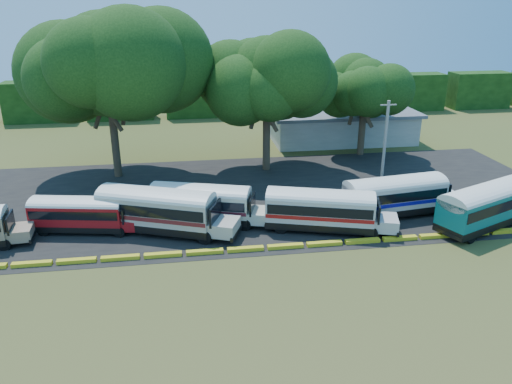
{
  "coord_description": "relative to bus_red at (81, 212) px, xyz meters",
  "views": [
    {
      "loc": [
        -2.58,
        -31.57,
        17.24
      ],
      "look_at": [
        3.03,
        6.0,
        2.69
      ],
      "focal_mm": 35.0,
      "sensor_mm": 36.0,
      "label": 1
    }
  ],
  "objects": [
    {
      "name": "utility_pole",
      "position": [
        28.11,
        7.63,
        2.6
      ],
      "size": [
        1.6,
        0.3,
        8.32
      ],
      "color": "gray",
      "rests_on": "ground"
    },
    {
      "name": "curb",
      "position": [
        10.95,
        -5.28,
        -1.52
      ],
      "size": [
        53.7,
        0.45,
        0.3
      ],
      "color": "yellow",
      "rests_on": "ground"
    },
    {
      "name": "ground",
      "position": [
        10.95,
        -6.28,
        -1.67
      ],
      "size": [
        160.0,
        160.0,
        0.0
      ],
      "primitive_type": "plane",
      "color": "#3B4F1A",
      "rests_on": "ground"
    },
    {
      "name": "bus_teal",
      "position": [
        32.34,
        -4.01,
        0.43
      ],
      "size": [
        11.31,
        6.94,
        3.66
      ],
      "rotation": [
        0.0,
        0.0,
        0.41
      ],
      "color": "black",
      "rests_on": "ground"
    },
    {
      "name": "bus_white_red",
      "position": [
        18.99,
        -2.62,
        0.26
      ],
      "size": [
        10.68,
        5.49,
        3.42
      ],
      "rotation": [
        0.0,
        0.0,
        -0.3
      ],
      "color": "black",
      "rests_on": "ground"
    },
    {
      "name": "tree_center",
      "position": [
        17.17,
        13.46,
        8.53
      ],
      "size": [
        10.54,
        10.54,
        14.11
      ],
      "color": "#3B271D",
      "rests_on": "ground"
    },
    {
      "name": "tree_east",
      "position": [
        29.33,
        17.44,
        6.51
      ],
      "size": [
        8.39,
        8.39,
        11.32
      ],
      "color": "#3B271D",
      "rests_on": "ground"
    },
    {
      "name": "bus_cream_east",
      "position": [
        9.67,
        0.33,
        0.19
      ],
      "size": [
        10.28,
        5.34,
        3.29
      ],
      "rotation": [
        0.0,
        0.0,
        -0.3
      ],
      "color": "black",
      "rests_on": "ground"
    },
    {
      "name": "terminal_building",
      "position": [
        28.95,
        23.72,
        0.36
      ],
      "size": [
        19.0,
        9.0,
        4.0
      ],
      "color": "beige",
      "rests_on": "ground"
    },
    {
      "name": "bus_cream_west",
      "position": [
        6.19,
        -1.09,
        0.4
      ],
      "size": [
        11.37,
        6.71,
        3.67
      ],
      "rotation": [
        0.0,
        0.0,
        -0.38
      ],
      "color": "black",
      "rests_on": "ground"
    },
    {
      "name": "bus_white_blue",
      "position": [
        26.04,
        -0.64,
        0.3
      ],
      "size": [
        10.87,
        4.06,
        3.49
      ],
      "rotation": [
        0.0,
        0.0,
        0.14
      ],
      "color": "black",
      "rests_on": "ground"
    },
    {
      "name": "asphalt_strip",
      "position": [
        11.95,
        5.72,
        -1.66
      ],
      "size": [
        64.0,
        24.0,
        0.02
      ],
      "primitive_type": "cube",
      "color": "black",
      "rests_on": "ground"
    },
    {
      "name": "bus_red",
      "position": [
        0.0,
        0.0,
        0.0
      ],
      "size": [
        9.13,
        3.79,
        2.92
      ],
      "rotation": [
        0.0,
        0.0,
        -0.19
      ],
      "color": "black",
      "rests_on": "ground"
    },
    {
      "name": "treeline_backdrop",
      "position": [
        10.95,
        41.72,
        1.33
      ],
      "size": [
        130.0,
        4.0,
        6.0
      ],
      "color": "black",
      "rests_on": "ground"
    },
    {
      "name": "tree_west",
      "position": [
        1.36,
        13.53,
        9.8
      ],
      "size": [
        13.88,
        13.88,
        16.59
      ],
      "color": "#3B271D",
      "rests_on": "ground"
    }
  ]
}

